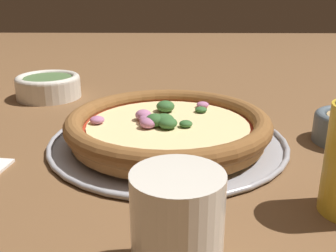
% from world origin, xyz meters
% --- Properties ---
extents(ground_plane, '(3.00, 3.00, 0.00)m').
position_xyz_m(ground_plane, '(0.00, 0.00, 0.00)').
color(ground_plane, brown).
extents(pizza_tray, '(0.37, 0.37, 0.01)m').
position_xyz_m(pizza_tray, '(0.00, 0.00, 0.00)').
color(pizza_tray, '#9E9EA3').
rests_on(pizza_tray, ground_plane).
extents(pizza, '(0.32, 0.32, 0.04)m').
position_xyz_m(pizza, '(0.00, -0.00, 0.03)').
color(pizza, '#BC7F42').
rests_on(pizza, pizza_tray).
extents(bowl_far, '(0.14, 0.14, 0.05)m').
position_xyz_m(bowl_far, '(0.27, -0.26, 0.03)').
color(bowl_far, silver).
rests_on(bowl_far, ground_plane).
extents(drinking_cup, '(0.08, 0.08, 0.10)m').
position_xyz_m(drinking_cup, '(-0.01, 0.30, 0.05)').
color(drinking_cup, silver).
rests_on(drinking_cup, ground_plane).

